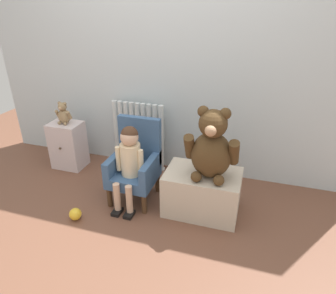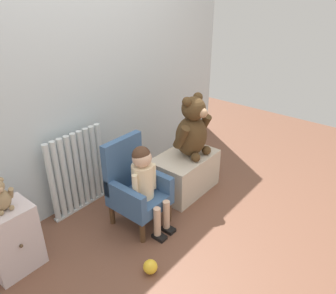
# 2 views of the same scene
# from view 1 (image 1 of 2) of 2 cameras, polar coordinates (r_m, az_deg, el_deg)

# --- Properties ---
(ground_plane) EXTENTS (6.00, 6.00, 0.00)m
(ground_plane) POSITION_cam_1_polar(r_m,az_deg,el_deg) (2.43, -8.39, -15.91)
(ground_plane) COLOR brown
(back_wall) EXTENTS (3.80, 0.05, 2.40)m
(back_wall) POSITION_cam_1_polar(r_m,az_deg,el_deg) (2.89, -0.06, 17.84)
(back_wall) COLOR silver
(back_wall) RESTS_ON ground_plane
(radiator) EXTENTS (0.56, 0.05, 0.71)m
(radiator) POSITION_cam_1_polar(r_m,az_deg,el_deg) (3.11, -5.63, 2.03)
(radiator) COLOR silver
(radiator) RESTS_ON ground_plane
(small_dresser) EXTENTS (0.32, 0.27, 0.49)m
(small_dresser) POSITION_cam_1_polar(r_m,az_deg,el_deg) (3.32, -18.48, 0.35)
(small_dresser) COLOR beige
(small_dresser) RESTS_ON ground_plane
(child_armchair) EXTENTS (0.38, 0.41, 0.72)m
(child_armchair) POSITION_cam_1_polar(r_m,az_deg,el_deg) (2.65, -6.20, -3.16)
(child_armchair) COLOR #3A5A83
(child_armchair) RESTS_ON ground_plane
(child_figure) EXTENTS (0.25, 0.35, 0.71)m
(child_figure) POSITION_cam_1_polar(r_m,az_deg,el_deg) (2.49, -7.38, -1.71)
(child_figure) COLOR beige
(child_figure) RESTS_ON ground_plane
(low_bench) EXTENTS (0.61, 0.40, 0.37)m
(low_bench) POSITION_cam_1_polar(r_m,az_deg,el_deg) (2.53, 6.50, -8.55)
(low_bench) COLOR beige
(low_bench) RESTS_ON ground_plane
(large_teddy_bear) EXTENTS (0.42, 0.29, 0.57)m
(large_teddy_bear) POSITION_cam_1_polar(r_m,az_deg,el_deg) (2.28, 8.29, -0.14)
(large_teddy_bear) COLOR #4A331B
(large_teddy_bear) RESTS_ON low_bench
(small_teddy_bear) EXTENTS (0.17, 0.12, 0.23)m
(small_teddy_bear) POSITION_cam_1_polar(r_m,az_deg,el_deg) (3.19, -19.27, 5.94)
(small_teddy_bear) COLOR #947953
(small_teddy_bear) RESTS_ON small_dresser
(toy_ball) EXTENTS (0.10, 0.10, 0.10)m
(toy_ball) POSITION_cam_1_polar(r_m,az_deg,el_deg) (2.61, -17.24, -12.10)
(toy_ball) COLOR yellow
(toy_ball) RESTS_ON ground_plane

